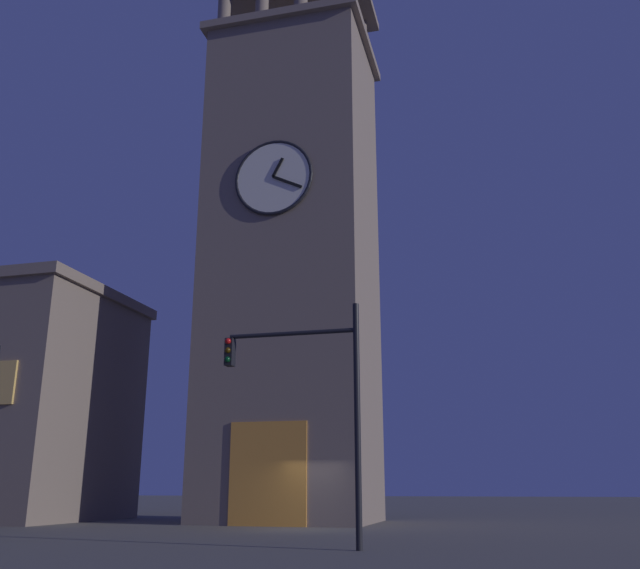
# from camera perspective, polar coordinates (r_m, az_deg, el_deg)

# --- Properties ---
(ground_plane) EXTENTS (200.00, 200.00, 0.00)m
(ground_plane) POSITION_cam_1_polar(r_m,az_deg,el_deg) (26.17, -1.35, -19.68)
(ground_plane) COLOR #56544F
(clocktower) EXTENTS (7.85, 6.75, 28.92)m
(clocktower) POSITION_cam_1_polar(r_m,az_deg,el_deg) (32.86, -2.25, 2.62)
(clocktower) COLOR #75665B
(clocktower) RESTS_ON ground_plane
(traffic_signal_near) EXTENTS (3.68, 0.41, 6.09)m
(traffic_signal_near) POSITION_cam_1_polar(r_m,az_deg,el_deg) (17.91, -0.52, -8.55)
(traffic_signal_near) COLOR black
(traffic_signal_near) RESTS_ON ground_plane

